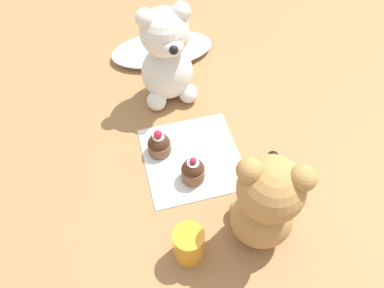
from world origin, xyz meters
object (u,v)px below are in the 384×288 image
teddy_bear_cream (167,58)px  cupcake_near_cream_bear (159,144)px  cupcake_near_tan_bear (193,170)px  juice_glass (189,245)px  teddy_bear_tan (266,203)px

teddy_bear_cream → cupcake_near_cream_bear: teddy_bear_cream is taller
teddy_bear_cream → cupcake_near_tan_bear: (-0.01, -0.28, -0.09)m
cupcake_near_cream_bear → cupcake_near_tan_bear: cupcake_near_tan_bear is taller
cupcake_near_tan_bear → juice_glass: bearing=-107.6°
cupcake_near_tan_bear → juice_glass: juice_glass is taller
teddy_bear_cream → juice_glass: bearing=-101.0°
teddy_bear_cream → cupcake_near_cream_bear: bearing=-112.6°
cupcake_near_tan_bear → teddy_bear_tan: bearing=-59.8°
cupcake_near_cream_bear → cupcake_near_tan_bear: 0.11m
teddy_bear_cream → teddy_bear_tan: 0.45m
teddy_bear_tan → juice_glass: 0.17m
teddy_bear_tan → cupcake_near_cream_bear: bearing=-34.5°
teddy_bear_tan → teddy_bear_cream: bearing=-54.0°
juice_glass → cupcake_near_tan_bear: bearing=72.4°
teddy_bear_tan → cupcake_near_cream_bear: teddy_bear_tan is taller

